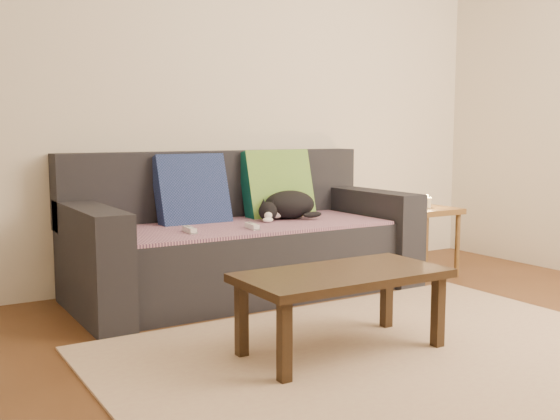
% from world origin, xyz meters
% --- Properties ---
extents(ground, '(4.50, 4.50, 0.00)m').
position_xyz_m(ground, '(0.00, 0.00, 0.00)').
color(ground, brown).
rests_on(ground, ground).
extents(back_wall, '(4.50, 0.04, 2.60)m').
position_xyz_m(back_wall, '(0.00, 2.00, 1.30)').
color(back_wall, beige).
rests_on(back_wall, ground).
extents(sofa, '(2.10, 0.94, 0.87)m').
position_xyz_m(sofa, '(0.00, 1.57, 0.31)').
color(sofa, '#232328').
rests_on(sofa, ground).
extents(throw_blanket, '(1.66, 0.74, 0.02)m').
position_xyz_m(throw_blanket, '(0.00, 1.48, 0.43)').
color(throw_blanket, '#3D2545').
rests_on(throw_blanket, sofa).
extents(cushion_navy, '(0.45, 0.24, 0.46)m').
position_xyz_m(cushion_navy, '(-0.26, 1.74, 0.63)').
color(cushion_navy, '#0F2042').
rests_on(cushion_navy, throw_blanket).
extents(cushion_green, '(0.48, 0.24, 0.49)m').
position_xyz_m(cushion_green, '(0.36, 1.74, 0.63)').
color(cushion_green, '#0B4A3E').
rests_on(cushion_green, throw_blanket).
extents(cat, '(0.47, 0.37, 0.18)m').
position_xyz_m(cat, '(0.32, 1.55, 0.53)').
color(cat, black).
rests_on(cat, throw_blanket).
extents(wii_remote_a, '(0.05, 0.15, 0.03)m').
position_xyz_m(wii_remote_a, '(-0.45, 1.35, 0.46)').
color(wii_remote_a, white).
rests_on(wii_remote_a, throw_blanket).
extents(wii_remote_b, '(0.06, 0.15, 0.03)m').
position_xyz_m(wii_remote_b, '(-0.08, 1.29, 0.46)').
color(wii_remote_b, white).
rests_on(wii_remote_b, throw_blanket).
extents(side_table, '(0.38, 0.38, 0.47)m').
position_xyz_m(side_table, '(1.32, 1.34, 0.39)').
color(side_table, brown).
rests_on(side_table, ground).
extents(candle, '(0.06, 0.06, 0.09)m').
position_xyz_m(candle, '(1.32, 1.34, 0.51)').
color(candle, beige).
rests_on(candle, side_table).
extents(rug, '(2.50, 1.80, 0.01)m').
position_xyz_m(rug, '(0.00, 0.15, 0.01)').
color(rug, tan).
rests_on(rug, ground).
extents(coffee_table, '(0.94, 0.47, 0.38)m').
position_xyz_m(coffee_table, '(-0.16, 0.33, 0.33)').
color(coffee_table, black).
rests_on(coffee_table, rug).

